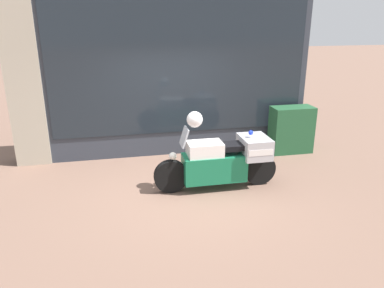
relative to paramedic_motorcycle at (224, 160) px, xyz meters
The scene contains 6 objects.
ground_plane 0.94m from the paramedic_motorcycle, 168.63° to the left, with size 60.00×60.00×0.00m, color #7A5B4C.
shop_building 2.84m from the paramedic_motorcycle, 117.11° to the left, with size 6.65×0.55×4.09m.
window_display 2.23m from the paramedic_motorcycle, 101.92° to the left, with size 5.48×0.30×1.78m.
paramedic_motorcycle is the anchor object (origin of this frame).
utility_cabinet 2.62m from the paramedic_motorcycle, 36.03° to the left, with size 0.98×0.48×1.09m, color #235633.
white_helmet 0.98m from the paramedic_motorcycle, behind, with size 0.29×0.29×0.29m, color white.
Camera 1 is at (-1.20, -6.35, 3.12)m, focal length 35.00 mm.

